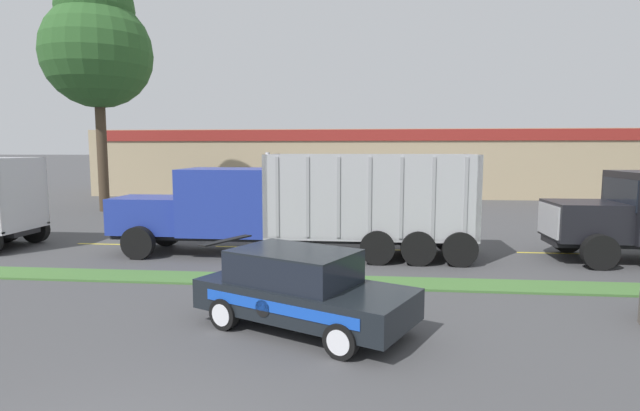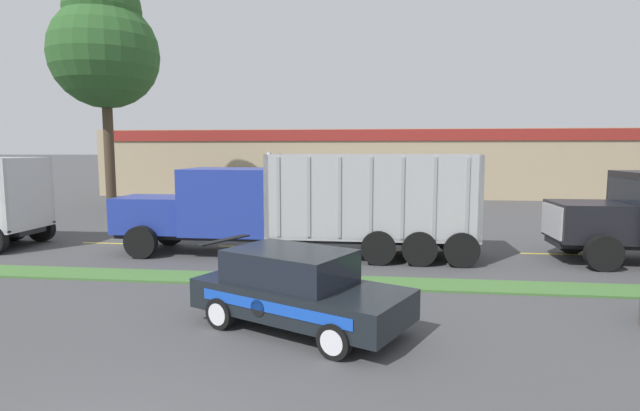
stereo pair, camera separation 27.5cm
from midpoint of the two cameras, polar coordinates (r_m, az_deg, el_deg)
name	(u,v)px [view 2 (the right image)]	position (r m, az deg, el deg)	size (l,w,h in m)	color
grass_verge	(256,279)	(13.95, -6.76, -8.37)	(120.00, 1.20, 0.06)	#477538
centre_line_3	(113,243)	(20.65, -22.28, -4.02)	(2.40, 0.14, 0.01)	yellow
centre_line_4	(250,247)	(18.64, -7.58, -4.68)	(2.40, 0.14, 0.01)	yellow
centre_line_5	(398,250)	(18.07, 9.30, -5.07)	(2.40, 0.14, 0.01)	yellow
centre_line_6	(557,254)	(19.08, 25.79, -5.02)	(2.40, 0.14, 0.01)	yellow
dump_truck_mid	(267,209)	(17.02, -5.57, -0.42)	(12.20, 2.60, 3.49)	black
rally_car	(297,288)	(10.14, -1.86, -9.42)	(4.70, 3.57, 1.61)	black
store_building_backdrop	(372,162)	(42.14, 6.10, 4.97)	(41.69, 12.10, 5.04)	tan
tree_behind_centre	(104,44)	(32.07, -23.21, 16.62)	(6.07, 6.07, 13.51)	#473828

